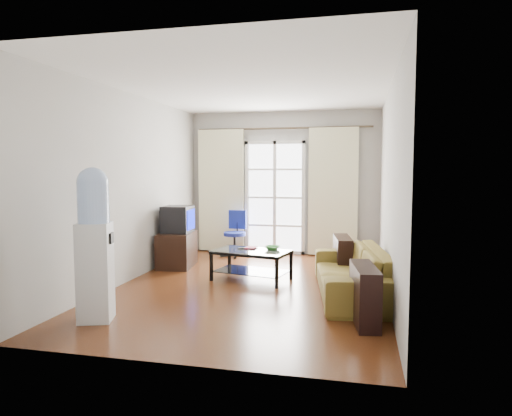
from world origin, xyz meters
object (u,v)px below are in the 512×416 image
at_px(sofa, 351,272).
at_px(tv_stand, 177,249).
at_px(coffee_table, 251,261).
at_px(crt_tv, 177,219).
at_px(water_cooler, 94,241).
at_px(task_chair, 235,243).

relative_size(sofa, tv_stand, 2.80).
distance_m(coffee_table, crt_tv, 1.64).
xyz_separation_m(tv_stand, water_cooler, (0.23, -2.74, 0.57)).
bearing_deg(tv_stand, coffee_table, -31.88).
bearing_deg(sofa, water_cooler, -66.94).
bearing_deg(task_chair, coffee_table, -66.30).
height_order(crt_tv, task_chair, crt_tv).
bearing_deg(coffee_table, crt_tv, 155.71).
height_order(coffee_table, tv_stand, tv_stand).
distance_m(tv_stand, water_cooler, 2.81).
relative_size(tv_stand, water_cooler, 0.48).
bearing_deg(tv_stand, task_chair, 50.73).
distance_m(sofa, task_chair, 3.13).
xyz_separation_m(task_chair, water_cooler, (-0.46, -3.86, 0.60)).
distance_m(sofa, tv_stand, 3.07).
xyz_separation_m(sofa, coffee_table, (-1.43, 0.49, -0.02)).
distance_m(crt_tv, water_cooler, 2.75).
bearing_deg(coffee_table, tv_stand, 155.72).
bearing_deg(sofa, tv_stand, -119.99).
xyz_separation_m(tv_stand, crt_tv, (0.00, -0.00, 0.51)).
height_order(coffee_table, task_chair, task_chair).
distance_m(tv_stand, task_chair, 1.32).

